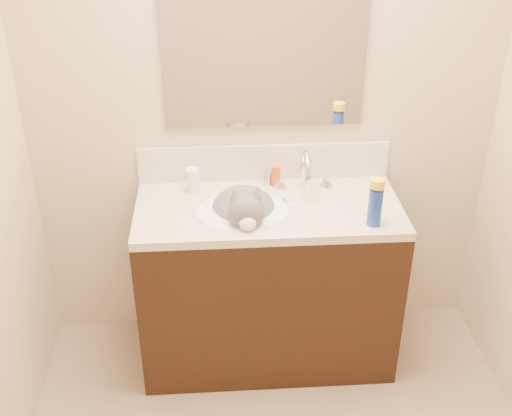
{
  "coord_description": "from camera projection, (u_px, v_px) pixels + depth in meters",
  "views": [
    {
      "loc": [
        -0.23,
        -1.52,
        2.29
      ],
      "look_at": [
        -0.06,
        0.92,
        0.88
      ],
      "focal_mm": 45.0,
      "sensor_mm": 36.0,
      "label": 1
    }
  ],
  "objects": [
    {
      "name": "room_shell",
      "position": [
        302.0,
        183.0,
        1.73
      ],
      "size": [
        2.24,
        2.54,
        2.52
      ],
      "color": "#C9B595",
      "rests_on": "ground"
    },
    {
      "name": "vanity_cabinet",
      "position": [
        268.0,
        286.0,
        3.11
      ],
      "size": [
        1.2,
        0.55,
        0.82
      ],
      "primitive_type": "cube",
      "color": "black",
      "rests_on": "ground"
    },
    {
      "name": "counter_slab",
      "position": [
        268.0,
        210.0,
        2.9
      ],
      "size": [
        1.2,
        0.55,
        0.04
      ],
      "primitive_type": "cube",
      "color": "beige",
      "rests_on": "vanity_cabinet"
    },
    {
      "name": "basin",
      "position": [
        242.0,
        224.0,
        2.89
      ],
      "size": [
        0.45,
        0.36,
        0.14
      ],
      "primitive_type": "ellipsoid",
      "color": "white",
      "rests_on": "vanity_cabinet"
    },
    {
      "name": "faucet",
      "position": [
        305.0,
        174.0,
        2.97
      ],
      "size": [
        0.28,
        0.2,
        0.21
      ],
      "color": "silver",
      "rests_on": "counter_slab"
    },
    {
      "name": "cat",
      "position": [
        245.0,
        213.0,
        2.88
      ],
      "size": [
        0.35,
        0.43,
        0.33
      ],
      "rotation": [
        0.0,
        0.0,
        0.03
      ],
      "color": "#535153",
      "rests_on": "basin"
    },
    {
      "name": "backsplash",
      "position": [
        264.0,
        162.0,
        3.07
      ],
      "size": [
        1.2,
        0.02,
        0.18
      ],
      "primitive_type": "cube",
      "color": "silver",
      "rests_on": "counter_slab"
    },
    {
      "name": "mirror",
      "position": [
        265.0,
        40.0,
        2.78
      ],
      "size": [
        0.9,
        0.02,
        0.8
      ],
      "primitive_type": "cube",
      "color": "white",
      "rests_on": "room_shell"
    },
    {
      "name": "pill_bottle",
      "position": [
        193.0,
        180.0,
        2.98
      ],
      "size": [
        0.07,
        0.07,
        0.12
      ],
      "primitive_type": "cylinder",
      "rotation": [
        0.0,
        0.0,
        -0.17
      ],
      "color": "white",
      "rests_on": "counter_slab"
    },
    {
      "name": "pill_label",
      "position": [
        193.0,
        182.0,
        2.99
      ],
      "size": [
        0.07,
        0.07,
        0.04
      ],
      "primitive_type": "cylinder",
      "rotation": [
        0.0,
        0.0,
        -0.17
      ],
      "color": "orange",
      "rests_on": "pill_bottle"
    },
    {
      "name": "silver_jar",
      "position": [
        267.0,
        179.0,
        3.06
      ],
      "size": [
        0.06,
        0.06,
        0.06
      ],
      "primitive_type": "cylinder",
      "rotation": [
        0.0,
        0.0,
        0.29
      ],
      "color": "#B7B7BC",
      "rests_on": "counter_slab"
    },
    {
      "name": "amber_bottle",
      "position": [
        276.0,
        176.0,
        3.03
      ],
      "size": [
        0.04,
        0.04,
        0.11
      ],
      "primitive_type": "cylinder",
      "rotation": [
        0.0,
        0.0,
        0.06
      ],
      "color": "#CF4818",
      "rests_on": "counter_slab"
    },
    {
      "name": "toothbrush",
      "position": [
        286.0,
        200.0,
        2.92
      ],
      "size": [
        0.05,
        0.12,
        0.01
      ],
      "primitive_type": "cube",
      "rotation": [
        0.0,
        0.0,
        0.31
      ],
      "color": "white",
      "rests_on": "counter_slab"
    },
    {
      "name": "toothbrush_head",
      "position": [
        286.0,
        200.0,
        2.92
      ],
      "size": [
        0.02,
        0.03,
        0.02
      ],
      "primitive_type": "cube",
      "rotation": [
        0.0,
        0.0,
        0.31
      ],
      "color": "#6BB3E5",
      "rests_on": "counter_slab"
    },
    {
      "name": "spray_can",
      "position": [
        375.0,
        207.0,
        2.71
      ],
      "size": [
        0.07,
        0.07,
        0.17
      ],
      "primitive_type": "cylinder",
      "rotation": [
        0.0,
        0.0,
        0.08
      ],
      "color": "#1738A3",
      "rests_on": "counter_slab"
    },
    {
      "name": "spray_cap",
      "position": [
        378.0,
        183.0,
        2.65
      ],
      "size": [
        0.07,
        0.07,
        0.04
      ],
      "primitive_type": "cylinder",
      "rotation": [
        0.0,
        0.0,
        0.08
      ],
      "color": "yellow",
      "rests_on": "spray_can"
    }
  ]
}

